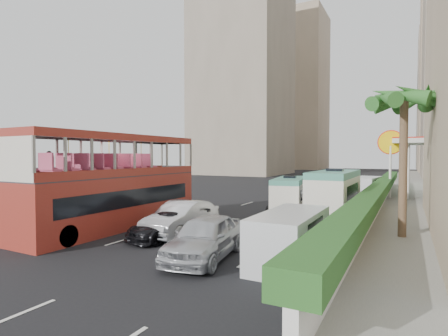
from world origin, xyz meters
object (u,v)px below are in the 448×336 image
Objects in this scene: car_black at (169,238)px; minibus_near at (290,196)px; minibus_far at (335,194)px; van_asset at (321,198)px; car_silver_lane_b at (205,258)px; panel_van_far at (366,187)px; car_silver_lane_a at (182,234)px; double_decker_bus at (116,181)px; shell_station at (433,169)px; palm_tree at (403,167)px; panel_van_near at (290,238)px.

minibus_near is (2.94, 9.62, 1.21)m from car_black.
car_black is 0.66× the size of minibus_far.
van_asset is at bearing 107.37° from minibus_far.
panel_van_far is (3.34, 23.64, 0.96)m from car_silver_lane_b.
panel_van_far is (6.51, 20.66, 0.96)m from car_silver_lane_a.
car_black is (3.99, -0.66, -2.53)m from double_decker_bus.
minibus_near is (-0.29, 11.63, 1.21)m from car_silver_lane_b.
shell_station is at bearing 62.38° from car_silver_lane_b.
car_black is at bearing 139.40° from car_silver_lane_b.
car_black is at bearing -100.53° from panel_van_far.
palm_tree is at bearing 19.01° from car_silver_lane_a.
van_asset is 4.29m from panel_van_far.
car_silver_lane_a is 10.95m from palm_tree.
panel_van_far reaches higher than car_silver_lane_b.
minibus_near is 11.16m from panel_van_near.
double_decker_bus reaches higher than car_silver_lane_b.
car_silver_lane_a is 1.06× the size of panel_van_near.
car_black is at bearing -102.78° from van_asset.
car_silver_lane_b is 27.26m from shell_station.
car_black is at bearing 170.59° from panel_van_near.
car_silver_lane_b is at bearing -97.88° from minibus_near.
car_silver_lane_b is at bearing -44.99° from car_silver_lane_a.
car_black is 0.55× the size of shell_station.
minibus_near is at bearing -94.05° from van_asset.
panel_van_near is (6.25, -1.03, 0.93)m from car_black.
car_silver_lane_a is 1.13× the size of car_black.
double_decker_bus is 4.77m from car_black.
palm_tree reaches higher than car_silver_lane_a.
panel_van_near reaches higher than van_asset.
minibus_far is (5.90, 9.49, 1.47)m from car_black.
van_asset reaches higher than car_black.
double_decker_bus is 2.16× the size of van_asset.
palm_tree is (6.96, -15.07, 3.38)m from van_asset.
car_silver_lane_a is 9.19m from minibus_near.
palm_tree is (3.24, -16.98, 2.42)m from panel_van_far.
car_silver_lane_b is 0.95× the size of van_asset.
panel_van_far is at bearing 22.60° from van_asset.
double_decker_bus is 2.27× the size of car_silver_lane_b.
palm_tree reaches higher than panel_van_far.
car_silver_lane_a is 6.58m from panel_van_near.
minibus_far is 10.54m from panel_van_near.
shell_station reaches higher than minibus_far.
car_silver_lane_b is 0.73× the size of minibus_far.
palm_tree is at bearing -96.60° from shell_station.
minibus_near is 1.17× the size of panel_van_near.
double_decker_bus reaches higher than panel_van_near.
double_decker_bus is at bearing -114.30° from van_asset.
double_decker_bus is 2.23× the size of car_silver_lane_a.
minibus_near is (2.88, 8.65, 1.21)m from car_silver_lane_a.
minibus_far is at bearing 68.17° from car_silver_lane_b.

